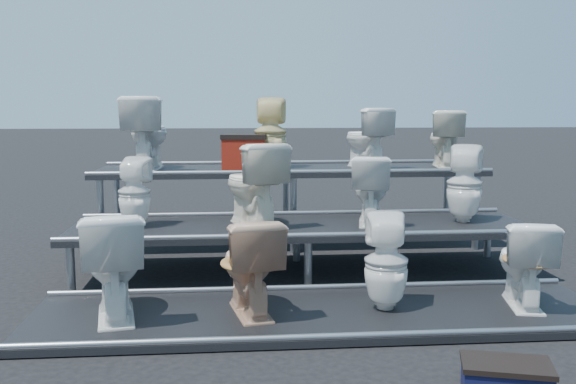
{
  "coord_description": "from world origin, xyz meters",
  "views": [
    {
      "loc": [
        -0.65,
        -5.79,
        1.54
      ],
      "look_at": [
        -0.12,
        0.1,
        0.75
      ],
      "focal_mm": 40.0,
      "sensor_mm": 36.0,
      "label": 1
    }
  ],
  "objects": [
    {
      "name": "ground",
      "position": [
        0.0,
        0.0,
        0.0
      ],
      "size": [
        80.0,
        80.0,
        0.0
      ],
      "primitive_type": "plane",
      "color": "black",
      "rests_on": "ground"
    },
    {
      "name": "tier_front",
      "position": [
        0.0,
        -1.3,
        0.03
      ],
      "size": [
        4.2,
        1.2,
        0.06
      ],
      "primitive_type": "cube",
      "color": "black",
      "rests_on": "ground"
    },
    {
      "name": "tier_mid",
      "position": [
        0.0,
        0.0,
        0.23
      ],
      "size": [
        4.2,
        1.2,
        0.46
      ],
      "primitive_type": "cube",
      "color": "black",
      "rests_on": "ground"
    },
    {
      "name": "tier_back",
      "position": [
        0.0,
        1.3,
        0.43
      ],
      "size": [
        4.2,
        1.2,
        0.86
      ],
      "primitive_type": "cube",
      "color": "black",
      "rests_on": "ground"
    },
    {
      "name": "toilet_0",
      "position": [
        -1.48,
        -1.3,
        0.44
      ],
      "size": [
        0.56,
        0.82,
        0.77
      ],
      "primitive_type": "imported",
      "rotation": [
        0.0,
        0.0,
        3.32
      ],
      "color": "white",
      "rests_on": "tier_front"
    },
    {
      "name": "toilet_1",
      "position": [
        -0.52,
        -1.3,
        0.41
      ],
      "size": [
        0.51,
        0.75,
        0.71
      ],
      "primitive_type": "imported",
      "rotation": [
        0.0,
        0.0,
        3.33
      ],
      "color": "tan",
      "rests_on": "tier_front"
    },
    {
      "name": "toilet_2",
      "position": [
        0.48,
        -1.3,
        0.42
      ],
      "size": [
        0.37,
        0.37,
        0.71
      ],
      "primitive_type": "imported",
      "rotation": [
        0.0,
        0.0,
        2.99
      ],
      "color": "white",
      "rests_on": "tier_front"
    },
    {
      "name": "toilet_3",
      "position": [
        1.52,
        -1.3,
        0.39
      ],
      "size": [
        0.49,
        0.71,
        0.66
      ],
      "primitive_type": "imported",
      "rotation": [
        0.0,
        0.0,
        2.94
      ],
      "color": "white",
      "rests_on": "tier_front"
    },
    {
      "name": "toilet_4",
      "position": [
        -1.51,
        0.0,
        0.78
      ],
      "size": [
        0.33,
        0.33,
        0.63
      ],
      "primitive_type": "imported",
      "rotation": [
        0.0,
        0.0,
        2.99
      ],
      "color": "white",
      "rests_on": "tier_mid"
    },
    {
      "name": "toilet_5",
      "position": [
        -0.45,
        0.0,
        0.84
      ],
      "size": [
        0.67,
        0.85,
        0.76
      ],
      "primitive_type": "imported",
      "rotation": [
        0.0,
        0.0,
        3.52
      ],
      "color": "white",
      "rests_on": "tier_mid"
    },
    {
      "name": "toilet_6",
      "position": [
        0.63,
        0.0,
        0.78
      ],
      "size": [
        0.47,
        0.69,
        0.64
      ],
      "primitive_type": "imported",
      "rotation": [
        0.0,
        0.0,
        2.94
      ],
      "color": "white",
      "rests_on": "tier_mid"
    },
    {
      "name": "toilet_7",
      "position": [
        1.53,
        0.0,
        0.82
      ],
      "size": [
        0.43,
        0.44,
        0.73
      ],
      "primitive_type": "imported",
      "rotation": [
        0.0,
        0.0,
        2.72
      ],
      "color": "white",
      "rests_on": "tier_mid"
    },
    {
      "name": "toilet_8",
      "position": [
        -1.56,
        1.3,
        1.25
      ],
      "size": [
        0.49,
        0.8,
        0.79
      ],
      "primitive_type": "imported",
      "rotation": [
        0.0,
        0.0,
        3.08
      ],
      "color": "white",
      "rests_on": "tier_back"
    },
    {
      "name": "toilet_9",
      "position": [
        -0.21,
        1.3,
        1.25
      ],
      "size": [
        0.4,
        0.4,
        0.79
      ],
      "primitive_type": "imported",
      "rotation": [
        0.0,
        0.0,
        3.02
      ],
      "color": "beige",
      "rests_on": "tier_back"
    },
    {
      "name": "toilet_10",
      "position": [
        0.86,
        1.3,
        1.19
      ],
      "size": [
        0.56,
        0.74,
        0.66
      ],
      "primitive_type": "imported",
      "rotation": [
        0.0,
        0.0,
        3.46
      ],
      "color": "white",
      "rests_on": "tier_back"
    },
    {
      "name": "toilet_11",
      "position": [
        1.77,
        1.3,
        1.18
      ],
      "size": [
        0.45,
        0.67,
        0.64
      ],
      "primitive_type": "imported",
      "rotation": [
        0.0,
        0.0,
        2.99
      ],
      "color": "white",
      "rests_on": "tier_back"
    },
    {
      "name": "red_crate",
      "position": [
        -0.49,
        1.23,
        1.03
      ],
      "size": [
        0.51,
        0.44,
        0.33
      ],
      "primitive_type": "cube",
      "rotation": [
        0.0,
        0.0,
        -0.16
      ],
      "color": "maroon",
      "rests_on": "tier_back"
    },
    {
      "name": "step_stool",
      "position": [
        0.81,
        -2.65,
        0.08
      ],
      "size": [
        0.51,
        0.39,
        0.16
      ],
      "primitive_type": "cube",
      "rotation": [
        0.0,
        0.0,
        -0.29
      ],
      "color": "black",
      "rests_on": "ground"
    }
  ]
}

